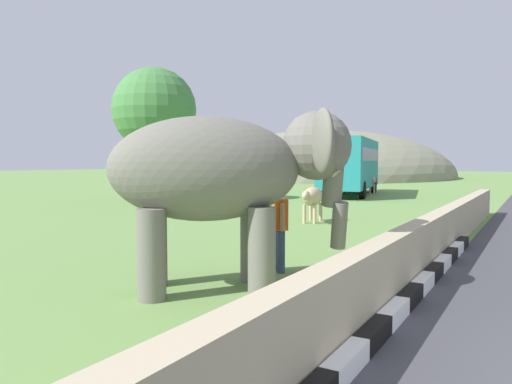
# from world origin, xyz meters

# --- Properties ---
(striped_curb) EXTENTS (16.20, 0.20, 0.24)m
(striped_curb) POSITION_xyz_m (-0.35, 3.26, 0.12)
(striped_curb) COLOR white
(striped_curb) RESTS_ON ground_plane
(barrier_parapet) EXTENTS (28.00, 0.36, 1.00)m
(barrier_parapet) POSITION_xyz_m (2.00, 3.56, 0.50)
(barrier_parapet) COLOR tan
(barrier_parapet) RESTS_ON ground_plane
(elephant) EXTENTS (3.74, 3.91, 2.95)m
(elephant) POSITION_xyz_m (1.31, 6.07, 1.94)
(elephant) COLOR #66655B
(elephant) RESTS_ON ground_plane
(person_handler) EXTENTS (0.59, 0.46, 1.66)m
(person_handler) POSITION_xyz_m (2.85, 5.91, 0.93)
(person_handler) COLOR navy
(person_handler) RESTS_ON ground_plane
(bus_teal) EXTENTS (9.52, 4.19, 3.50)m
(bus_teal) POSITION_xyz_m (23.88, 11.98, 2.08)
(bus_teal) COLOR teal
(bus_teal) RESTS_ON ground_plane
(cow_near) EXTENTS (1.93, 0.85, 1.23)m
(cow_near) POSITION_xyz_m (10.09, 8.45, 0.87)
(cow_near) COLOR tan
(cow_near) RESTS_ON ground_plane
(cow_mid) EXTENTS (1.48, 1.76, 1.23)m
(cow_mid) POSITION_xyz_m (24.37, 12.11, 0.87)
(cow_mid) COLOR #473323
(cow_mid) RESTS_ON ground_plane
(cow_far) EXTENTS (1.30, 1.85, 1.23)m
(cow_far) POSITION_xyz_m (25.86, 11.53, 0.87)
(cow_far) COLOR tan
(cow_far) RESTS_ON ground_plane
(tree_distant) EXTENTS (4.37, 4.37, 7.01)m
(tree_distant) POSITION_xyz_m (13.92, 19.15, 4.80)
(tree_distant) COLOR brown
(tree_distant) RESTS_ON ground_plane
(hill_east) EXTENTS (40.56, 32.45, 12.46)m
(hill_east) POSITION_xyz_m (55.00, 26.29, 0.00)
(hill_east) COLOR gray
(hill_east) RESTS_ON ground_plane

